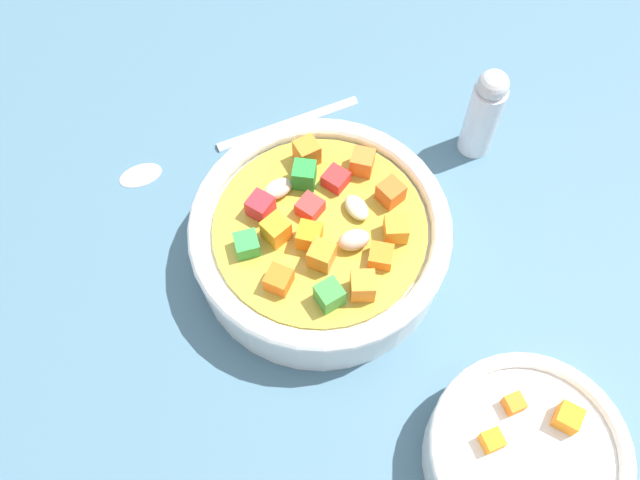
{
  "coord_description": "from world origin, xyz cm",
  "views": [
    {
      "loc": [
        -20.75,
        -12.95,
        48.57
      ],
      "look_at": [
        0.0,
        0.0,
        2.47
      ],
      "focal_mm": 38.71,
      "sensor_mm": 36.0,
      "label": 1
    }
  ],
  "objects_px": {
    "spoon": "(231,141)",
    "side_bowl_small": "(525,456)",
    "soup_bowl_main": "(320,237)",
    "pepper_shaker": "(484,112)"
  },
  "relations": [
    {
      "from": "soup_bowl_main",
      "to": "side_bowl_small",
      "type": "xyz_separation_m",
      "value": [
        -0.06,
        -0.2,
        -0.01
      ]
    },
    {
      "from": "spoon",
      "to": "side_bowl_small",
      "type": "height_order",
      "value": "side_bowl_small"
    },
    {
      "from": "soup_bowl_main",
      "to": "pepper_shaker",
      "type": "relative_size",
      "value": 2.15
    },
    {
      "from": "spoon",
      "to": "pepper_shaker",
      "type": "bearing_deg",
      "value": 156.1
    },
    {
      "from": "pepper_shaker",
      "to": "spoon",
      "type": "bearing_deg",
      "value": 121.6
    },
    {
      "from": "soup_bowl_main",
      "to": "spoon",
      "type": "distance_m",
      "value": 0.13
    },
    {
      "from": "spoon",
      "to": "side_bowl_small",
      "type": "distance_m",
      "value": 0.34
    },
    {
      "from": "spoon",
      "to": "pepper_shaker",
      "type": "distance_m",
      "value": 0.21
    },
    {
      "from": "spoon",
      "to": "side_bowl_small",
      "type": "bearing_deg",
      "value": 104.88
    },
    {
      "from": "soup_bowl_main",
      "to": "pepper_shaker",
      "type": "bearing_deg",
      "value": -19.4
    }
  ]
}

